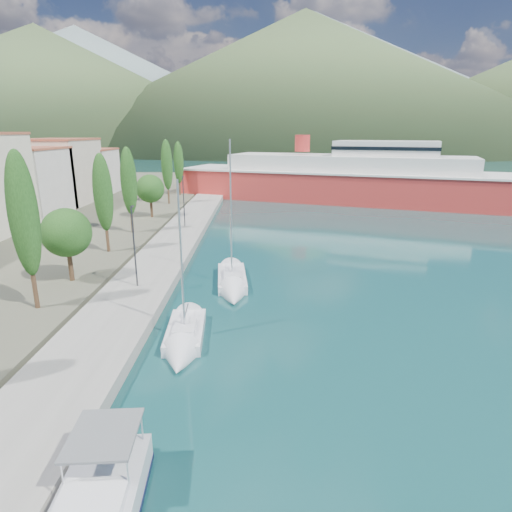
{
  "coord_description": "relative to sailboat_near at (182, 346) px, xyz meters",
  "views": [
    {
      "loc": [
        0.25,
        -15.22,
        12.02
      ],
      "look_at": [
        0.0,
        14.0,
        3.5
      ],
      "focal_mm": 30.0,
      "sensor_mm": 36.0,
      "label": 1
    }
  ],
  "objects": [
    {
      "name": "tree_row",
      "position": [
        -10.46,
        24.53,
        5.43
      ],
      "size": [
        3.8,
        64.71,
        10.36
      ],
      "color": "#47301E",
      "rests_on": "land_strip"
    },
    {
      "name": "ground",
      "position": [
        4.13,
        113.32,
        -0.29
      ],
      "size": [
        1400.0,
        1400.0,
        0.0
      ],
      "primitive_type": "plane",
      "color": "#144546"
    },
    {
      "name": "ferry",
      "position": [
        20.2,
        54.98,
        3.4
      ],
      "size": [
        61.64,
        32.9,
        12.1
      ],
      "color": "red",
      "rests_on": "ground"
    },
    {
      "name": "sailboat_mid",
      "position": [
        2.29,
        9.5,
        0.02
      ],
      "size": [
        3.03,
        8.77,
        12.38
      ],
      "color": "silver",
      "rests_on": "ground"
    },
    {
      "name": "hills_far",
      "position": [
        142.72,
        612.05,
        77.1
      ],
      "size": [
        1480.0,
        900.0,
        180.0
      ],
      "color": "slate",
      "rests_on": "ground"
    },
    {
      "name": "lamp_posts",
      "position": [
        -4.87,
        7.54,
        3.8
      ],
      "size": [
        0.15,
        46.13,
        6.06
      ],
      "color": "#2D2D33",
      "rests_on": "quay"
    },
    {
      "name": "hills_near",
      "position": [
        102.18,
        365.82,
        48.89
      ],
      "size": [
        1010.0,
        520.0,
        115.0
      ],
      "color": "#445A32",
      "rests_on": "ground"
    },
    {
      "name": "quay",
      "position": [
        -4.87,
        19.32,
        0.11
      ],
      "size": [
        5.0,
        88.0,
        0.8
      ],
      "primitive_type": "cube",
      "color": "gray",
      "rests_on": "ground"
    },
    {
      "name": "sailboat_near",
      "position": [
        0.0,
        0.0,
        0.0
      ],
      "size": [
        2.61,
        7.35,
        10.39
      ],
      "color": "silver",
      "rests_on": "ground"
    }
  ]
}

